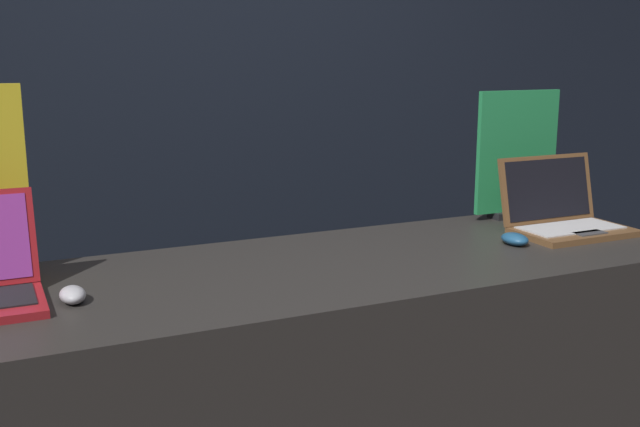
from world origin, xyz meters
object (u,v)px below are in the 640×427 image
(laptop_back, at_px, (563,215))
(promo_stand_back, at_px, (517,157))
(mouse_front, at_px, (73,295))
(mouse_back, at_px, (515,239))

(laptop_back, xyz_separation_m, promo_stand_back, (-0.00, 0.25, 0.16))
(mouse_front, bearing_deg, mouse_back, -0.03)
(mouse_front, height_order, promo_stand_back, promo_stand_back)
(mouse_front, xyz_separation_m, promo_stand_back, (1.60, 0.33, 0.20))
(laptop_back, relative_size, mouse_back, 3.79)
(mouse_back, distance_m, promo_stand_back, 0.47)
(mouse_front, relative_size, laptop_back, 0.25)
(laptop_back, distance_m, mouse_back, 0.28)
(mouse_front, distance_m, promo_stand_back, 1.65)
(mouse_back, bearing_deg, mouse_front, 179.97)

